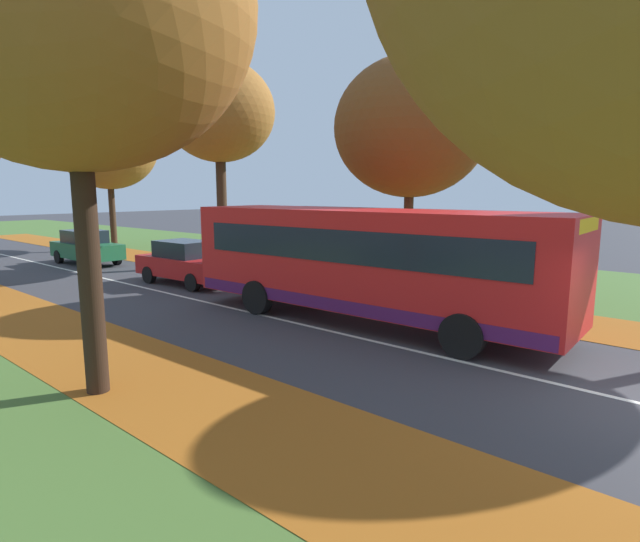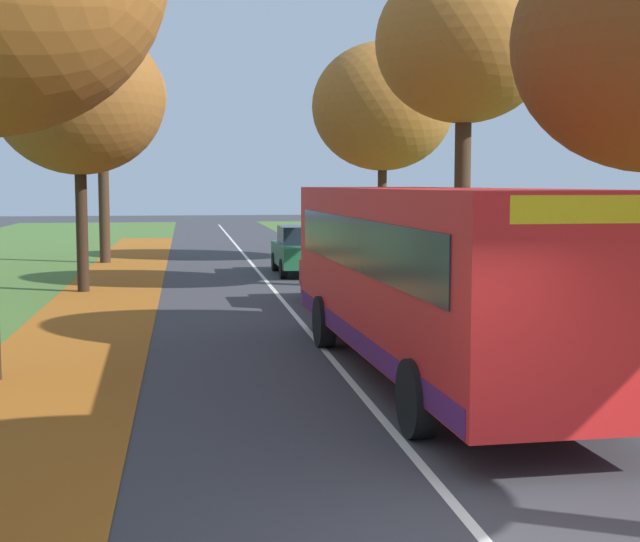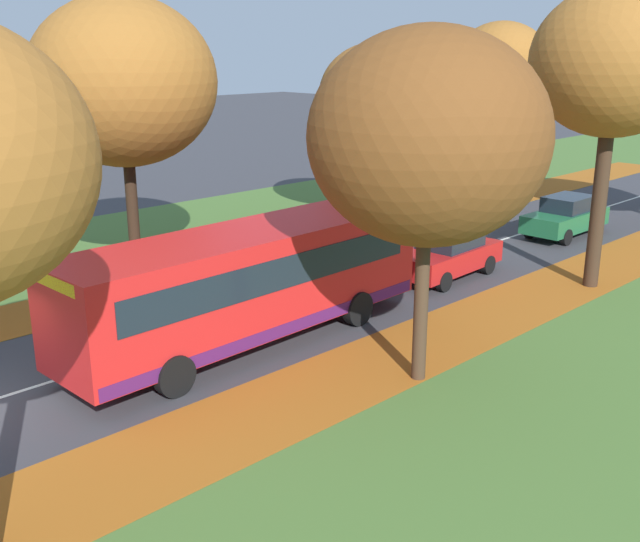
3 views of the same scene
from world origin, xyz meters
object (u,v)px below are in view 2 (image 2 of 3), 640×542
Objects in this scene: tree_left_far at (101,97)px; car_green_following at (302,250)px; tree_right_mid at (465,43)px; car_red_lead at (347,274)px; tree_left_mid at (79,98)px; tree_right_far at (383,107)px; bus at (433,270)px.

tree_left_far reaches higher than car_green_following.
tree_right_mid is 7.63m from car_red_lead.
tree_right_mid is (10.62, -1.43, 1.50)m from tree_left_mid.
tree_right_mid is 2.16× the size of car_red_lead.
tree_right_mid is at bearing -7.69° from tree_left_mid.
tree_right_far is at bearing 73.62° from car_red_lead.
tree_right_mid is 2.19× the size of car_green_following.
car_red_lead and car_green_following have the same top height.
tree_left_far is 2.04× the size of car_green_following.
tree_left_far is 10.40m from car_green_following.
tree_right_mid is 0.88× the size of bus.
bus is 16.34m from car_green_following.
tree_left_far is 0.93× the size of tree_right_mid.
tree_left_far is 16.11m from car_red_lead.
bus is 2.49× the size of car_green_following.
tree_right_far is (-0.02, 10.24, -0.88)m from tree_right_mid.
bus is at bearing -100.50° from tree_right_far.
car_green_following is at bearing -37.73° from tree_left_far.
tree_right_mid reaches higher than car_red_lead.
tree_right_mid is 1.08× the size of tree_right_far.
tree_left_mid is 14.48m from bus.
tree_left_far is 0.82× the size of bus.
tree_right_far is at bearing 51.28° from car_green_following.
tree_left_mid is 0.88× the size of tree_left_far.
tree_left_far is at bearing 91.20° from tree_left_mid.
bus is (6.89, -21.70, -4.64)m from tree_left_far.
car_green_following is (6.96, -5.39, -5.53)m from tree_left_far.
tree_left_far is (-0.20, 9.41, 0.92)m from tree_left_mid.
tree_right_mid is 12.67m from bus.
tree_left_far is at bearing 117.72° from car_red_lead.
bus is 2.45× the size of car_red_lead.
tree_left_far is at bearing 107.61° from bus.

